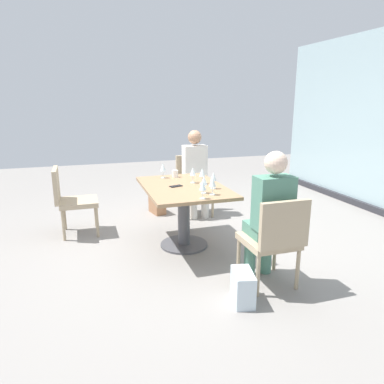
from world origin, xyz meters
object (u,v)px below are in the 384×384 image
(wine_glass_2, at_px, (213,182))
(cell_phone_on_table, at_px, (176,186))
(chair_far_right, at_px, (274,237))
(person_far_right, at_px, (269,212))
(chair_far_left, at_px, (194,181))
(chair_front_left, at_px, (70,197))
(wine_glass_6, at_px, (203,186))
(person_far_left, at_px, (196,169))
(wine_glass_5, at_px, (163,168))
(handbag_1, at_px, (243,287))
(wine_glass_1, at_px, (193,172))
(coffee_cup, at_px, (175,174))
(wine_glass_4, at_px, (213,177))
(handbag_0, at_px, (157,204))
(wine_glass_3, at_px, (202,173))
(wine_glass_0, at_px, (204,181))
(dining_table_main, at_px, (184,201))

(wine_glass_2, distance_m, cell_phone_on_table, 0.55)
(chair_far_right, xyz_separation_m, person_far_right, (-0.11, 0.00, 0.20))
(chair_far_left, bearing_deg, chair_front_left, -77.63)
(person_far_right, height_order, wine_glass_2, person_far_right)
(wine_glass_2, bearing_deg, wine_glass_6, -52.33)
(person_far_left, bearing_deg, chair_front_left, -81.07)
(wine_glass_5, distance_m, cell_phone_on_table, 0.51)
(person_far_left, height_order, handbag_1, person_far_left)
(cell_phone_on_table, bearing_deg, wine_glass_1, 98.45)
(chair_far_right, height_order, coffee_cup, chair_far_right)
(coffee_cup, bearing_deg, chair_far_right, 15.78)
(wine_glass_4, height_order, handbag_0, wine_glass_4)
(wine_glass_3, bearing_deg, wine_glass_0, -16.81)
(wine_glass_4, xyz_separation_m, wine_glass_6, (0.36, -0.25, 0.00))
(wine_glass_2, xyz_separation_m, cell_phone_on_table, (-0.46, -0.26, -0.13))
(wine_glass_1, distance_m, handbag_0, 1.42)
(wine_glass_0, height_order, wine_glass_6, same)
(wine_glass_0, bearing_deg, chair_front_left, -130.31)
(chair_far_left, height_order, chair_front_left, same)
(wine_glass_0, bearing_deg, person_far_left, 164.99)
(cell_phone_on_table, height_order, handbag_1, cell_phone_on_table)
(person_far_left, relative_size, wine_glass_6, 6.81)
(person_far_right, distance_m, wine_glass_4, 0.89)
(wine_glass_0, height_order, wine_glass_2, same)
(dining_table_main, distance_m, wine_glass_6, 0.66)
(chair_far_left, xyz_separation_m, wine_glass_3, (1.14, -0.26, 0.37))
(person_far_right, xyz_separation_m, wine_glass_3, (-1.10, -0.26, 0.16))
(wine_glass_3, xyz_separation_m, cell_phone_on_table, (0.04, -0.33, -0.13))
(person_far_right, relative_size, wine_glass_3, 6.81)
(wine_glass_3, xyz_separation_m, wine_glass_5, (-0.45, -0.36, 0.00))
(wine_glass_2, bearing_deg, chair_far_right, 24.54)
(chair_far_left, bearing_deg, wine_glass_1, -18.34)
(wine_glass_4, bearing_deg, wine_glass_1, -158.99)
(dining_table_main, relative_size, wine_glass_4, 7.03)
(dining_table_main, distance_m, person_far_right, 1.19)
(wine_glass_4, relative_size, handbag_1, 0.62)
(wine_glass_1, bearing_deg, coffee_cup, -162.32)
(chair_front_left, xyz_separation_m, wine_glass_0, (1.17, 1.37, 0.37))
(wine_glass_5, xyz_separation_m, wine_glass_6, (1.06, 0.16, 0.00))
(dining_table_main, xyz_separation_m, wine_glass_1, (-0.12, 0.15, 0.31))
(dining_table_main, bearing_deg, wine_glass_0, 16.54)
(person_far_right, bearing_deg, chair_far_left, -180.00)
(wine_glass_2, distance_m, handbag_1, 1.12)
(wine_glass_0, bearing_deg, dining_table_main, -163.46)
(wine_glass_2, bearing_deg, wine_glass_4, 157.05)
(wine_glass_5, height_order, cell_phone_on_table, wine_glass_5)
(wine_glass_6, bearing_deg, chair_far_right, 38.25)
(wine_glass_0, xyz_separation_m, handbag_1, (0.94, 0.02, -0.72))
(person_far_left, height_order, wine_glass_3, person_far_left)
(wine_glass_6, bearing_deg, coffee_cup, 179.93)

